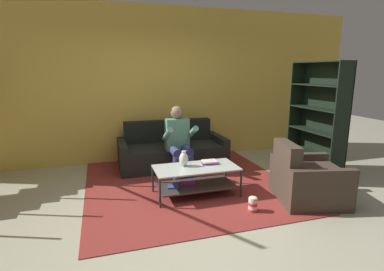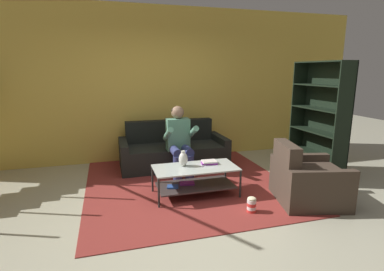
{
  "view_description": "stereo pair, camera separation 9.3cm",
  "coord_description": "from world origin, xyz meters",
  "px_view_note": "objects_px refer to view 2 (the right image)",
  "views": [
    {
      "loc": [
        -1.07,
        -3.32,
        1.73
      ],
      "look_at": [
        0.21,
        0.83,
        0.78
      ],
      "focal_mm": 28.0,
      "sensor_mm": 36.0,
      "label": 1
    },
    {
      "loc": [
        -0.98,
        -3.34,
        1.73
      ],
      "look_at": [
        0.21,
        0.83,
        0.78
      ],
      "focal_mm": 28.0,
      "sensor_mm": 36.0,
      "label": 2
    }
  ],
  "objects_px": {
    "bookshelf": "(317,132)",
    "popcorn_tub": "(252,205)",
    "armchair": "(307,182)",
    "person_seated_center": "(179,139)",
    "vase": "(183,159)",
    "couch": "(173,151)",
    "book_stack": "(209,162)",
    "coffee_table": "(195,176)"
  },
  "relations": [
    {
      "from": "bookshelf",
      "to": "popcorn_tub",
      "type": "relative_size",
      "value": 9.18
    },
    {
      "from": "bookshelf",
      "to": "armchair",
      "type": "height_order",
      "value": "bookshelf"
    },
    {
      "from": "couch",
      "to": "person_seated_center",
      "type": "xyz_separation_m",
      "value": [
        -0.0,
        -0.51,
        0.35
      ]
    },
    {
      "from": "vase",
      "to": "book_stack",
      "type": "height_order",
      "value": "vase"
    },
    {
      "from": "person_seated_center",
      "to": "vase",
      "type": "distance_m",
      "value": 0.82
    },
    {
      "from": "person_seated_center",
      "to": "book_stack",
      "type": "xyz_separation_m",
      "value": [
        0.24,
        -0.81,
        -0.19
      ]
    },
    {
      "from": "couch",
      "to": "vase",
      "type": "bearing_deg",
      "value": -96.05
    },
    {
      "from": "vase",
      "to": "popcorn_tub",
      "type": "xyz_separation_m",
      "value": [
        0.66,
        -0.79,
        -0.41
      ]
    },
    {
      "from": "armchair",
      "to": "book_stack",
      "type": "bearing_deg",
      "value": 148.19
    },
    {
      "from": "person_seated_center",
      "to": "popcorn_tub",
      "type": "xyz_separation_m",
      "value": [
        0.52,
        -1.6,
        -0.52
      ]
    },
    {
      "from": "couch",
      "to": "book_stack",
      "type": "height_order",
      "value": "couch"
    },
    {
      "from": "vase",
      "to": "couch",
      "type": "bearing_deg",
      "value": 83.95
    },
    {
      "from": "couch",
      "to": "vase",
      "type": "distance_m",
      "value": 1.34
    },
    {
      "from": "coffee_table",
      "to": "bookshelf",
      "type": "distance_m",
      "value": 2.27
    },
    {
      "from": "couch",
      "to": "person_seated_center",
      "type": "height_order",
      "value": "person_seated_center"
    },
    {
      "from": "person_seated_center",
      "to": "coffee_table",
      "type": "distance_m",
      "value": 0.96
    },
    {
      "from": "coffee_table",
      "to": "vase",
      "type": "relative_size",
      "value": 5.25
    },
    {
      "from": "bookshelf",
      "to": "armchair",
      "type": "xyz_separation_m",
      "value": [
        -0.83,
        -0.91,
        -0.44
      ]
    },
    {
      "from": "coffee_table",
      "to": "vase",
      "type": "bearing_deg",
      "value": 148.06
    },
    {
      "from": "bookshelf",
      "to": "armchair",
      "type": "distance_m",
      "value": 1.31
    },
    {
      "from": "coffee_table",
      "to": "bookshelf",
      "type": "xyz_separation_m",
      "value": [
        2.21,
        0.3,
        0.45
      ]
    },
    {
      "from": "book_stack",
      "to": "armchair",
      "type": "height_order",
      "value": "armchair"
    },
    {
      "from": "book_stack",
      "to": "bookshelf",
      "type": "relative_size",
      "value": 0.13
    },
    {
      "from": "person_seated_center",
      "to": "bookshelf",
      "type": "relative_size",
      "value": 0.62
    },
    {
      "from": "person_seated_center",
      "to": "armchair",
      "type": "height_order",
      "value": "person_seated_center"
    },
    {
      "from": "coffee_table",
      "to": "armchair",
      "type": "xyz_separation_m",
      "value": [
        1.37,
        -0.61,
        0.0
      ]
    },
    {
      "from": "couch",
      "to": "bookshelf",
      "type": "distance_m",
      "value": 2.51
    },
    {
      "from": "couch",
      "to": "book_stack",
      "type": "relative_size",
      "value": 7.73
    },
    {
      "from": "couch",
      "to": "armchair",
      "type": "bearing_deg",
      "value": -55.71
    },
    {
      "from": "coffee_table",
      "to": "bookshelf",
      "type": "relative_size",
      "value": 0.62
    },
    {
      "from": "coffee_table",
      "to": "armchair",
      "type": "height_order",
      "value": "armchair"
    },
    {
      "from": "person_seated_center",
      "to": "coffee_table",
      "type": "bearing_deg",
      "value": -89.89
    },
    {
      "from": "person_seated_center",
      "to": "book_stack",
      "type": "distance_m",
      "value": 0.86
    },
    {
      "from": "book_stack",
      "to": "armchair",
      "type": "distance_m",
      "value": 1.34
    },
    {
      "from": "popcorn_tub",
      "to": "armchair",
      "type": "bearing_deg",
      "value": 6.03
    },
    {
      "from": "vase",
      "to": "armchair",
      "type": "xyz_separation_m",
      "value": [
        1.51,
        -0.7,
        -0.24
      ]
    },
    {
      "from": "person_seated_center",
      "to": "vase",
      "type": "bearing_deg",
      "value": -99.82
    },
    {
      "from": "person_seated_center",
      "to": "vase",
      "type": "height_order",
      "value": "person_seated_center"
    },
    {
      "from": "couch",
      "to": "popcorn_tub",
      "type": "height_order",
      "value": "couch"
    },
    {
      "from": "coffee_table",
      "to": "book_stack",
      "type": "xyz_separation_m",
      "value": [
        0.24,
        0.09,
        0.16
      ]
    },
    {
      "from": "armchair",
      "to": "popcorn_tub",
      "type": "xyz_separation_m",
      "value": [
        -0.85,
        -0.09,
        -0.18
      ]
    },
    {
      "from": "book_stack",
      "to": "popcorn_tub",
      "type": "height_order",
      "value": "book_stack"
    }
  ]
}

